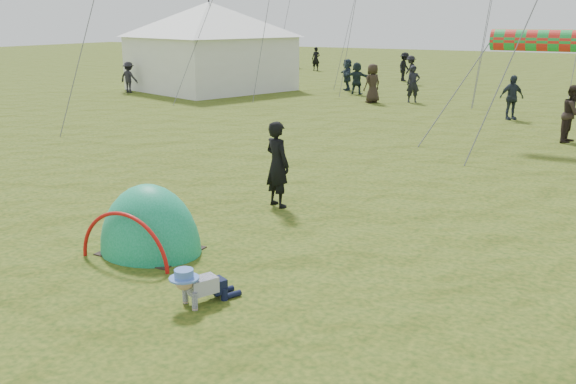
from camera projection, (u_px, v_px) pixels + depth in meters
The scene contains 17 objects.
ground at pixel (197, 296), 9.07m from camera, with size 140.00×140.00×0.00m, color #19360F.
crawling_toddler at pixel (198, 285), 8.74m from camera, with size 0.52×0.74×0.57m, color black, non-canonical shape.
popup_tent at pixel (151, 251), 10.80m from camera, with size 1.79×1.47×2.32m, color #088949.
standing_adult at pixel (277, 164), 13.14m from camera, with size 0.65×0.43×1.78m, color black.
event_marquee at pixel (210, 43), 33.99m from camera, with size 7.15×7.15×4.91m, color white, non-canonical shape.
crowd_person_0 at pixel (413, 84), 29.32m from camera, with size 0.61×0.40×1.68m, color black.
crowd_person_1 at pixel (295, 57), 49.26m from camera, with size 0.82×0.64×1.69m, color black.
crowd_person_2 at pixel (512, 97), 24.42m from camera, with size 0.99×0.41×1.69m, color #27303C.
crowd_person_3 at pixel (129, 77), 33.18m from camera, with size 1.02×0.59×1.58m, color black.
crowd_person_4 at pixel (372, 83), 29.23m from camera, with size 0.86×0.56×1.76m, color black.
crowd_person_5 at pixel (357, 78), 32.48m from camera, with size 1.49×0.48×1.61m, color #202D34.
crowd_person_6 at pixel (254, 61), 45.33m from camera, with size 0.59×0.39×1.62m, color black.
crowd_person_7 at pixel (573, 114), 19.93m from camera, with size 0.87×0.68×1.79m, color black.
crowd_person_9 at pixel (411, 70), 37.34m from camera, with size 1.07×0.61×1.65m, color black.
crowd_person_11 at pixel (347, 75), 34.22m from camera, with size 1.54×0.49×1.66m, color #222F3B.
crowd_person_12 at pixel (316, 59), 46.79m from camera, with size 0.62×0.40×1.69m, color black.
crowd_person_15 at pixel (404, 67), 39.16m from camera, with size 1.12×0.64×1.73m, color black.
Camera 1 is at (5.22, -6.65, 3.81)m, focal length 40.00 mm.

